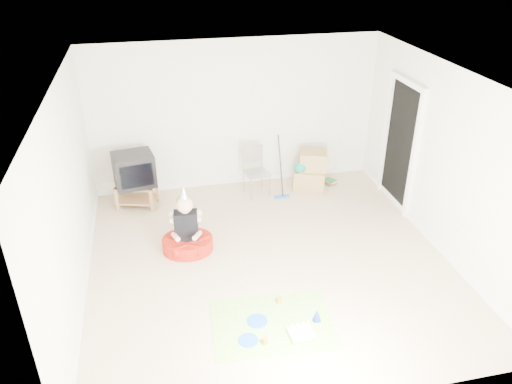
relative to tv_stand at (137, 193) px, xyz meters
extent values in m
plane|color=beige|center=(1.79, -1.99, -0.24)|extent=(5.00, 5.00, 0.00)
cube|color=black|center=(4.27, -0.79, 0.78)|extent=(0.02, 0.90, 2.05)
cube|color=#AA764C|center=(0.00, 0.00, 0.14)|extent=(0.73, 0.57, 0.03)
cube|color=#AA764C|center=(0.00, 0.00, -0.12)|extent=(0.73, 0.57, 0.03)
cube|color=#AA764C|center=(-0.33, -0.08, -0.04)|extent=(0.06, 0.06, 0.40)
cube|color=#AA764C|center=(0.23, -0.25, -0.04)|extent=(0.06, 0.06, 0.40)
cube|color=#AA764C|center=(-0.23, 0.25, -0.04)|extent=(0.06, 0.06, 0.40)
cube|color=#AA764C|center=(0.33, 0.08, -0.04)|extent=(0.06, 0.06, 0.40)
cube|color=black|center=(0.00, 0.00, 0.43)|extent=(0.71, 0.63, 0.55)
cube|color=#9A9BA0|center=(2.04, -0.05, 0.18)|extent=(0.46, 0.44, 0.03)
cylinder|color=#9A9BA0|center=(1.87, -0.08, 0.19)|extent=(0.02, 0.02, 0.87)
cylinder|color=#9A9BA0|center=(2.21, -0.01, 0.19)|extent=(0.02, 0.02, 0.87)
cube|color=#A88751|center=(3.02, 0.01, -0.06)|extent=(0.65, 0.58, 0.36)
cube|color=#A88751|center=(3.08, 0.02, 0.28)|extent=(0.57, 0.50, 0.34)
ellipsoid|color=#0B8073|center=(2.84, -0.05, 0.21)|extent=(0.24, 0.17, 0.19)
cube|color=blue|center=(2.45, -0.25, -0.23)|extent=(0.27, 0.11, 0.03)
cylinder|color=black|center=(2.45, -0.25, 0.29)|extent=(0.05, 0.35, 1.02)
cube|color=#246D36|center=(3.44, 0.08, -0.23)|extent=(0.23, 0.26, 0.03)
cube|color=#AB2429|center=(3.44, 0.08, -0.20)|extent=(0.23, 0.26, 0.02)
cube|color=beige|center=(3.44, 0.08, -0.18)|extent=(0.23, 0.26, 0.03)
cube|color=#246D36|center=(3.44, 0.08, -0.15)|extent=(0.23, 0.25, 0.02)
cylinder|color=#B51E10|center=(0.70, -1.49, -0.14)|extent=(0.81, 0.81, 0.20)
cube|color=black|center=(0.70, -1.49, 0.18)|extent=(0.35, 0.22, 0.44)
sphere|color=#DCAA93|center=(0.70, -1.49, 0.52)|extent=(0.26, 0.26, 0.23)
cone|color=silver|center=(0.70, -1.49, 0.72)|extent=(0.12, 0.12, 0.18)
cube|color=#E12F77|center=(1.53, -3.23, -0.24)|extent=(1.50, 1.13, 0.01)
cube|color=white|center=(1.80, -3.51, -0.20)|extent=(0.29, 0.24, 0.07)
cube|color=#47C763|center=(1.80, -3.51, -0.23)|extent=(0.29, 0.24, 0.01)
cylinder|color=beige|center=(1.71, -3.57, -0.13)|extent=(0.01, 0.01, 0.07)
cylinder|color=beige|center=(1.78, -3.56, -0.13)|extent=(0.01, 0.01, 0.07)
cylinder|color=beige|center=(1.84, -3.56, -0.13)|extent=(0.01, 0.01, 0.07)
cylinder|color=beige|center=(1.90, -3.55, -0.13)|extent=(0.01, 0.01, 0.07)
cylinder|color=beige|center=(1.70, -3.48, -0.13)|extent=(0.01, 0.01, 0.07)
cylinder|color=beige|center=(1.77, -3.47, -0.13)|extent=(0.01, 0.01, 0.07)
cylinder|color=beige|center=(1.83, -3.47, -0.13)|extent=(0.01, 0.01, 0.07)
cylinder|color=beige|center=(1.90, -3.46, -0.13)|extent=(0.01, 0.01, 0.07)
cylinder|color=blue|center=(1.36, -3.17, -0.23)|extent=(0.26, 0.26, 0.01)
cylinder|color=blue|center=(1.20, -3.46, -0.23)|extent=(0.27, 0.27, 0.01)
cylinder|color=orange|center=(1.70, -2.91, -0.20)|extent=(0.07, 0.07, 0.07)
cylinder|color=orange|center=(1.37, -3.54, -0.20)|extent=(0.09, 0.09, 0.07)
cone|color=#1C39C4|center=(2.06, -3.30, -0.16)|extent=(0.13, 0.13, 0.16)
camera|label=1|loc=(0.38, -7.59, 3.97)|focal=35.00mm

